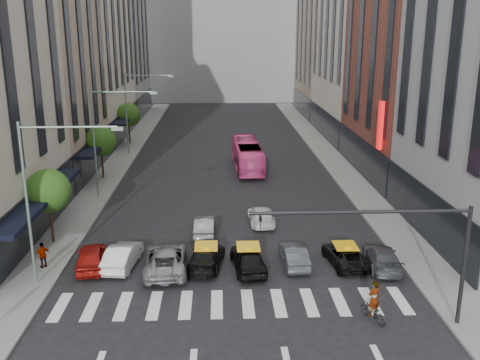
{
  "coord_description": "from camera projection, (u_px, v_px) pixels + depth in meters",
  "views": [
    {
      "loc": [
        -0.8,
        -23.31,
        13.65
      ],
      "look_at": [
        0.57,
        10.87,
        4.0
      ],
      "focal_mm": 40.0,
      "sensor_mm": 36.0,
      "label": 1
    }
  ],
  "objects": [
    {
      "name": "tree_mid",
      "position": [
        101.0,
        141.0,
        49.71
      ],
      "size": [
        2.88,
        2.88,
        4.95
      ],
      "color": "black",
      "rests_on": "sidewalk_left"
    },
    {
      "name": "building_left_d",
      "position": [
        115.0,
        21.0,
        83.93
      ],
      "size": [
        8.0,
        18.0,
        30.0
      ],
      "primitive_type": "cube",
      "color": "gray",
      "rests_on": "ground"
    },
    {
      "name": "ground",
      "position": [
        237.0,
        319.0,
        26.15
      ],
      "size": [
        160.0,
        160.0,
        0.0
      ],
      "primitive_type": "plane",
      "color": "black",
      "rests_on": "ground"
    },
    {
      "name": "streetlamp_near",
      "position": [
        43.0,
        183.0,
        28.01
      ],
      "size": [
        5.38,
        0.25,
        9.0
      ],
      "color": "gray",
      "rests_on": "sidewalk_left"
    },
    {
      "name": "motorcycle",
      "position": [
        373.0,
        312.0,
        25.88
      ],
      "size": [
        1.32,
        1.9,
        0.95
      ],
      "primitive_type": "imported",
      "rotation": [
        0.0,
        0.0,
        3.57
      ],
      "color": "black",
      "rests_on": "ground"
    },
    {
      "name": "car_white_front",
      "position": [
        123.0,
        256.0,
        31.75
      ],
      "size": [
        1.97,
        4.37,
        1.39
      ],
      "primitive_type": "imported",
      "rotation": [
        0.0,
        0.0,
        3.02
      ],
      "color": "silver",
      "rests_on": "ground"
    },
    {
      "name": "streetlamp_far",
      "position": [
        135.0,
        103.0,
        58.78
      ],
      "size": [
        5.38,
        0.25,
        9.0
      ],
      "color": "gray",
      "rests_on": "sidewalk_left"
    },
    {
      "name": "building_right_b",
      "position": [
        411.0,
        37.0,
        49.25
      ],
      "size": [
        8.0,
        18.0,
        26.0
      ],
      "primitive_type": "cube",
      "color": "brown",
      "rests_on": "ground"
    },
    {
      "name": "pedestrian_far",
      "position": [
        43.0,
        255.0,
        31.25
      ],
      "size": [
        0.94,
        0.89,
        1.56
      ],
      "primitive_type": "imported",
      "rotation": [
        0.0,
        0.0,
        3.86
      ],
      "color": "gray",
      "rests_on": "sidewalk_left"
    },
    {
      "name": "sidewalk_right",
      "position": [
        338.0,
        165.0,
        55.43
      ],
      "size": [
        3.0,
        96.0,
        0.15
      ],
      "primitive_type": "cube",
      "color": "slate",
      "rests_on": "ground"
    },
    {
      "name": "taxi_left",
      "position": [
        206.0,
        256.0,
        31.75
      ],
      "size": [
        2.4,
        4.67,
        1.3
      ],
      "primitive_type": "imported",
      "rotation": [
        0.0,
        0.0,
        3.01
      ],
      "color": "black",
      "rests_on": "ground"
    },
    {
      "name": "streetlamp_mid",
      "position": [
        105.0,
        128.0,
        43.39
      ],
      "size": [
        5.38,
        0.25,
        9.0
      ],
      "color": "gray",
      "rests_on": "sidewalk_left"
    },
    {
      "name": "traffic_signal",
      "position": [
        407.0,
        239.0,
        24.27
      ],
      "size": [
        10.1,
        0.2,
        6.0
      ],
      "color": "black",
      "rests_on": "ground"
    },
    {
      "name": "car_grey_mid",
      "position": [
        294.0,
        255.0,
        31.99
      ],
      "size": [
        1.53,
        3.92,
        1.27
      ],
      "primitive_type": "imported",
      "rotation": [
        0.0,
        0.0,
        3.19
      ],
      "color": "#3B3F42",
      "rests_on": "ground"
    },
    {
      "name": "building_far",
      "position": [
        222.0,
        6.0,
        103.01
      ],
      "size": [
        30.0,
        10.0,
        36.0
      ],
      "primitive_type": "cube",
      "color": "gray",
      "rests_on": "ground"
    },
    {
      "name": "car_row2_right",
      "position": [
        261.0,
        215.0,
        38.88
      ],
      "size": [
        1.86,
        4.26,
        1.22
      ],
      "primitive_type": "imported",
      "rotation": [
        0.0,
        0.0,
        3.18
      ],
      "color": "white",
      "rests_on": "ground"
    },
    {
      "name": "car_red",
      "position": [
        91.0,
        257.0,
        31.58
      ],
      "size": [
        2.23,
        4.34,
        1.41
      ],
      "primitive_type": "imported",
      "rotation": [
        0.0,
        0.0,
        3.28
      ],
      "color": "maroon",
      "rests_on": "ground"
    },
    {
      "name": "taxi_right",
      "position": [
        345.0,
        255.0,
        32.11
      ],
      "size": [
        2.45,
        4.42,
        1.17
      ],
      "primitive_type": "imported",
      "rotation": [
        0.0,
        0.0,
        3.27
      ],
      "color": "black",
      "rests_on": "ground"
    },
    {
      "name": "tree_near",
      "position": [
        48.0,
        191.0,
        34.32
      ],
      "size": [
        2.88,
        2.88,
        4.95
      ],
      "color": "black",
      "rests_on": "sidewalk_left"
    },
    {
      "name": "car_grey_curb",
      "position": [
        382.0,
        257.0,
        31.67
      ],
      "size": [
        2.2,
        4.54,
        1.27
      ],
      "primitive_type": "imported",
      "rotation": [
        0.0,
        0.0,
        3.04
      ],
      "color": "#44464C",
      "rests_on": "ground"
    },
    {
      "name": "taxi_center",
      "position": [
        248.0,
        258.0,
        31.26
      ],
      "size": [
        2.24,
        4.5,
        1.48
      ],
      "primitive_type": "imported",
      "rotation": [
        0.0,
        0.0,
        3.26
      ],
      "color": "black",
      "rests_on": "ground"
    },
    {
      "name": "bus",
      "position": [
        247.0,
        155.0,
        53.92
      ],
      "size": [
        2.86,
        10.44,
        2.88
      ],
      "primitive_type": "imported",
      "rotation": [
        0.0,
        0.0,
        3.18
      ],
      "color": "#E7448E",
      "rests_on": "ground"
    },
    {
      "name": "tree_far",
      "position": [
        128.0,
        115.0,
        65.09
      ],
      "size": [
        2.88,
        2.88,
        4.95
      ],
      "color": "black",
      "rests_on": "sidewalk_left"
    },
    {
      "name": "sidewalk_left",
      "position": [
        115.0,
        168.0,
        54.54
      ],
      "size": [
        3.0,
        96.0,
        0.15
      ],
      "primitive_type": "cube",
      "color": "slate",
      "rests_on": "ground"
    },
    {
      "name": "car_row2_left",
      "position": [
        204.0,
        226.0,
        36.78
      ],
      "size": [
        1.38,
        3.86,
        1.27
      ],
      "primitive_type": "imported",
      "rotation": [
        0.0,
        0.0,
        3.13
      ],
      "color": "gray",
      "rests_on": "ground"
    },
    {
      "name": "building_left_b",
      "position": [
        42.0,
        48.0,
        49.16
      ],
      "size": [
        8.0,
        16.0,
        24.0
      ],
      "primitive_type": "cube",
      "color": "tan",
      "rests_on": "ground"
    },
    {
      "name": "building_right_d",
      "position": [
        329.0,
        27.0,
        85.52
      ],
      "size": [
        8.0,
        18.0,
        28.0
      ],
      "primitive_type": "cube",
      "color": "tan",
      "rests_on": "ground"
    },
    {
      "name": "liberty_sign",
      "position": [
        380.0,
        125.0,
        44.24
      ],
      "size": [
        0.3,
        0.7,
        4.0
      ],
      "color": "red",
      "rests_on": "ground"
    },
    {
      "name": "rider",
      "position": [
        375.0,
        285.0,
        25.5
      ],
      "size": [
        0.8,
        0.68,
        1.85
      ],
      "primitive_type": "imported",
      "rotation": [
        0.0,
        0.0,
        3.57
      ],
      "color": "gray",
      "rests_on": "motorcycle"
    },
    {
      "name": "car_silver",
      "position": [
        166.0,
        259.0,
        31.19
      ],
      "size": [
        2.76,
        5.4,
        1.46
      ],
      "primitive_type": "imported",
      "rotation": [
        0.0,
        0.0,
        3.21
      ],
      "color": "gray",
      "rests_on": "ground"
    }
  ]
}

